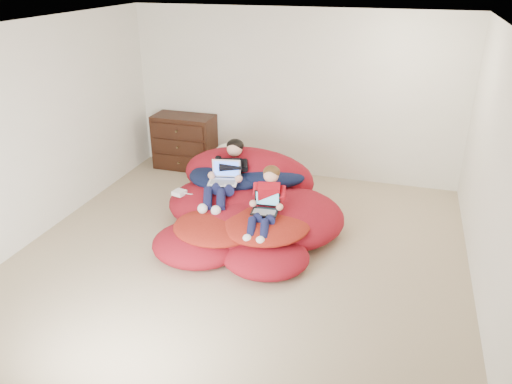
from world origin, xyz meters
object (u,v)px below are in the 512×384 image
at_px(beanbag_pile, 248,207).
at_px(laptop_white, 224,176).
at_px(laptop_black, 266,206).
at_px(dresser, 185,142).
at_px(younger_boy, 267,200).
at_px(older_boy, 227,172).

bearing_deg(beanbag_pile, laptop_white, 170.16).
height_order(laptop_white, laptop_black, laptop_white).
xyz_separation_m(dresser, younger_boy, (1.94, -2.06, 0.18)).
height_order(beanbag_pile, laptop_black, beanbag_pile).
height_order(older_boy, younger_boy, older_boy).
relative_size(dresser, older_boy, 0.85).
bearing_deg(beanbag_pile, younger_boy, -49.07).
distance_m(older_boy, younger_boy, 0.89).
xyz_separation_m(dresser, older_boy, (1.26, -1.48, 0.21)).
bearing_deg(laptop_black, dresser, 132.99).
relative_size(older_boy, laptop_white, 2.85).
relative_size(dresser, laptop_white, 2.43).
bearing_deg(younger_boy, dresser, 133.40).
xyz_separation_m(dresser, beanbag_pile, (1.58, -1.64, -0.17)).
bearing_deg(younger_boy, beanbag_pile, 130.93).
distance_m(older_boy, laptop_black, 0.92).
bearing_deg(dresser, laptop_black, -47.01).
distance_m(beanbag_pile, laptop_black, 0.64).
relative_size(younger_boy, laptop_black, 2.71).
relative_size(dresser, laptop_black, 3.08).
height_order(beanbag_pile, laptop_white, laptop_white).
xyz_separation_m(younger_boy, laptop_white, (-0.68, 0.47, 0.02)).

